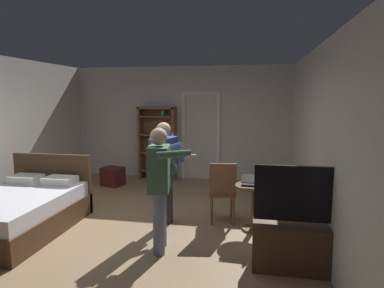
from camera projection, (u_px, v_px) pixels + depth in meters
The scene contains 14 objects.
ground_plane at pixel (136, 226), 5.10m from camera, with size 6.99×6.99×0.00m, color #997A56.
wall_back at pixel (180, 123), 8.05m from camera, with size 5.54×0.12×2.73m, color beige.
wall_right at pixel (324, 145), 4.41m from camera, with size 0.12×6.59×2.73m, color beige.
doorway_frame at pixel (201, 130), 7.90m from camera, with size 0.93×0.08×2.13m.
bed at pixel (19, 210), 4.95m from camera, with size 1.45×1.97×1.02m.
bookshelf at pixel (158, 140), 7.99m from camera, with size 0.90×0.32×1.76m.
tv_flatscreen at pixel (301, 240), 3.78m from camera, with size 1.12×0.40×1.24m.
side_table at pixel (254, 200), 4.91m from camera, with size 0.57×0.57×0.70m.
laptop at pixel (252, 182), 4.84m from camera, with size 0.33×0.34×0.17m.
bottle_on_table at pixel (264, 179), 4.76m from camera, with size 0.06×0.06×0.28m.
wooden_chair at pixel (222, 190), 5.18m from camera, with size 0.47×0.47×0.99m.
person_blue_shirt at pixel (160, 181), 4.20m from camera, with size 0.68×0.60×1.62m.
person_striped_shirt at pixel (164, 167), 5.02m from camera, with size 0.60×0.73×1.63m.
suitcase_dark at pixel (113, 176), 7.45m from camera, with size 0.44×0.38×0.42m, color #4C1919.
Camera 1 is at (1.76, -4.62, 2.01)m, focal length 30.58 mm.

